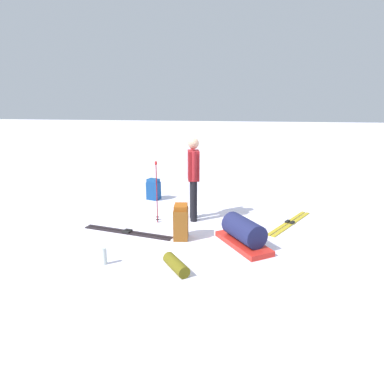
{
  "coord_description": "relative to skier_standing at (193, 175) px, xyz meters",
  "views": [
    {
      "loc": [
        -5.96,
        -1.08,
        2.35
      ],
      "look_at": [
        0.0,
        0.0,
        0.7
      ],
      "focal_mm": 30.48,
      "sensor_mm": 36.0,
      "label": 1
    }
  ],
  "objects": [
    {
      "name": "ground_plane",
      "position": [
        -0.39,
        -0.04,
        -0.95
      ],
      "size": [
        80.0,
        80.0,
        0.0
      ],
      "primitive_type": "plane",
      "color": "white"
    },
    {
      "name": "skier_standing",
      "position": [
        0.0,
        0.0,
        0.0
      ],
      "size": [
        0.56,
        0.3,
        1.7
      ],
      "color": "black",
      "rests_on": "ground_plane"
    },
    {
      "name": "ski_pair_near",
      "position": [
        0.1,
        -1.97,
        -0.94
      ],
      "size": [
        1.59,
        0.99,
        0.05
      ],
      "color": "gold",
      "rests_on": "ground_plane"
    },
    {
      "name": "ski_pair_far",
      "position": [
        -0.95,
        1.1,
        -0.94
      ],
      "size": [
        0.48,
        1.8,
        0.05
      ],
      "color": "black",
      "rests_on": "ground_plane"
    },
    {
      "name": "backpack_large_dark",
      "position": [
        -1.02,
        0.04,
        -0.64
      ],
      "size": [
        0.37,
        0.3,
        0.63
      ],
      "color": "brown",
      "rests_on": "ground_plane"
    },
    {
      "name": "backpack_bright",
      "position": [
        1.28,
        1.25,
        -0.7
      ],
      "size": [
        0.31,
        0.36,
        0.53
      ],
      "color": "navy",
      "rests_on": "ground_plane"
    },
    {
      "name": "ski_poles_planted_near",
      "position": [
        -0.23,
        0.71,
        -0.26
      ],
      "size": [
        0.23,
        0.12,
        1.24
      ],
      "color": "maroon",
      "rests_on": "ground_plane"
    },
    {
      "name": "gear_sled",
      "position": [
        -1.14,
        -1.06,
        -0.73
      ],
      "size": [
        1.2,
        1.03,
        0.49
      ],
      "color": "red",
      "rests_on": "ground_plane"
    },
    {
      "name": "sleeping_mat_rolled",
      "position": [
        -2.18,
        -0.13,
        -0.86
      ],
      "size": [
        0.54,
        0.48,
        0.18
      ],
      "primitive_type": "cylinder",
      "rotation": [
        0.0,
        1.57,
        0.67
      ],
      "color": "brown",
      "rests_on": "ground_plane"
    },
    {
      "name": "thermos_bottle",
      "position": [
        -2.18,
        0.97,
        -0.82
      ],
      "size": [
        0.07,
        0.07,
        0.26
      ],
      "primitive_type": "cylinder",
      "color": "#B3C1BB",
      "rests_on": "ground_plane"
    }
  ]
}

